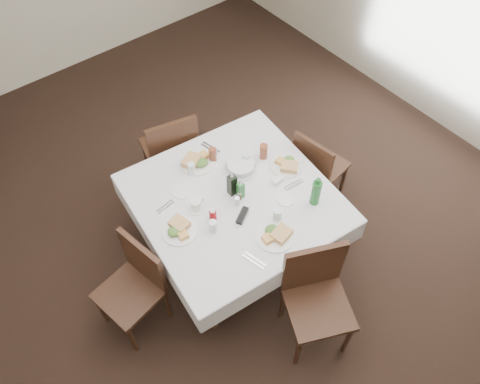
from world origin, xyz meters
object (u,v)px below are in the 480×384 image
(ketchup_bottle, at_px, (213,215))
(green_bottle, at_px, (316,192))
(dining_table, at_px, (234,203))
(water_s, at_px, (277,215))
(chair_south, at_px, (315,291))
(water_n, at_px, (192,169))
(oil_cruet_dark, at_px, (232,184))
(chair_east, at_px, (316,165))
(bread_basket, at_px, (241,167))
(water_w, at_px, (213,227))
(chair_north, at_px, (172,149))
(coffee_mug, at_px, (196,205))
(chair_west, at_px, (136,281))
(water_e, at_px, (247,159))
(oil_cruet_green, at_px, (241,190))

(ketchup_bottle, bearing_deg, green_bottle, -26.72)
(dining_table, distance_m, water_s, 0.41)
(dining_table, height_order, chair_south, chair_south)
(water_n, xyz_separation_m, water_s, (0.23, -0.77, 0.00))
(dining_table, relative_size, water_n, 14.30)
(chair_south, distance_m, oil_cruet_dark, 1.00)
(chair_south, height_order, chair_east, chair_south)
(dining_table, height_order, green_bottle, green_bottle)
(chair_east, bearing_deg, bread_basket, 164.75)
(green_bottle, bearing_deg, water_n, 124.51)
(water_s, xyz_separation_m, green_bottle, (0.33, -0.05, 0.06))
(chair_east, height_order, water_s, water_s)
(water_w, bearing_deg, oil_cruet_dark, 30.61)
(water_n, bearing_deg, bread_basket, -34.18)
(chair_east, height_order, oil_cruet_dark, oil_cruet_dark)
(chair_north, height_order, chair_south, chair_north)
(coffee_mug, bearing_deg, bread_basket, 10.01)
(chair_west, distance_m, water_e, 1.28)
(water_s, height_order, ketchup_bottle, water_s)
(oil_cruet_green, distance_m, green_bottle, 0.57)
(chair_north, bearing_deg, oil_cruet_green, -87.33)
(chair_south, bearing_deg, water_e, 76.85)
(bread_basket, height_order, oil_cruet_green, oil_cruet_green)
(dining_table, xyz_separation_m, chair_north, (-0.00, 0.92, -0.14))
(chair_east, xyz_separation_m, chair_west, (-1.86, 0.00, 0.02))
(chair_north, height_order, ketchup_bottle, chair_north)
(water_e, bearing_deg, chair_north, 112.51)
(chair_south, xyz_separation_m, water_s, (0.09, 0.54, 0.28))
(chair_north, distance_m, green_bottle, 1.45)
(chair_north, distance_m, bread_basket, 0.81)
(oil_cruet_dark, bearing_deg, chair_north, 91.11)
(water_e, bearing_deg, water_w, -149.38)
(dining_table, xyz_separation_m, chair_east, (0.92, -0.01, -0.20))
(chair_north, distance_m, chair_west, 1.31)
(water_n, bearing_deg, chair_east, -21.83)
(chair_east, height_order, water_w, water_w)
(water_w, bearing_deg, chair_east, 6.32)
(water_s, xyz_separation_m, oil_cruet_dark, (-0.10, 0.41, 0.05))
(chair_south, distance_m, water_e, 1.18)
(chair_west, bearing_deg, green_bottle, -16.51)
(oil_cruet_dark, bearing_deg, ketchup_bottle, -157.56)
(oil_cruet_dark, relative_size, ketchup_bottle, 2.09)
(water_w, bearing_deg, bread_basket, 32.32)
(chair_east, bearing_deg, coffee_mug, 175.04)
(chair_north, xyz_separation_m, green_bottle, (0.45, -1.34, 0.34))
(chair_south, height_order, water_n, chair_south)
(chair_south, bearing_deg, chair_east, 45.08)
(chair_west, distance_m, ketchup_bottle, 0.75)
(water_w, xyz_separation_m, oil_cruet_green, (0.35, 0.12, 0.03))
(chair_north, xyz_separation_m, chair_west, (-0.93, -0.93, -0.04))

